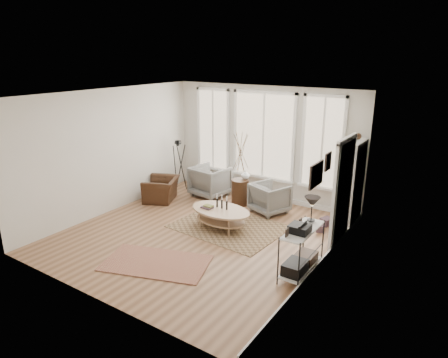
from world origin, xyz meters
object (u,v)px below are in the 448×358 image
Objects in this scene: armchair_left at (210,181)px; accent_chair at (161,189)px; armchair_right at (270,198)px; low_shelf at (302,247)px; side_table at (240,171)px; coffee_table at (220,213)px; bookcase at (352,184)px.

armchair_left reaches higher than accent_chair.
accent_chair is (-2.71, -0.81, -0.06)m from armchair_right.
side_table is (-2.59, 2.25, 0.37)m from low_shelf.
armchair_left reaches higher than armchair_right.
coffee_table is 0.79× the size of side_table.
low_shelf reaches higher than accent_chair.
side_table reaches higher than low_shelf.
accent_chair is at bearing 164.89° from coffee_table.
accent_chair is at bearing 37.82° from armchair_right.
side_table is (-0.38, 1.46, 0.53)m from coffee_table.
armchair_left is (-1.38, 1.58, 0.06)m from coffee_table.
bookcase reaches higher than coffee_table.
armchair_left is (-3.59, 2.37, -0.10)m from low_shelf.
armchair_right reaches higher than coffee_table.
bookcase is 1.58× the size of low_shelf.
bookcase is at bearing -148.89° from armchair_right.
bookcase is at bearing 79.02° from accent_chair.
low_shelf is at bearing 152.97° from armchair_left.
side_table reaches higher than armchair_right.
coffee_table is (-2.21, 0.79, -0.17)m from low_shelf.
low_shelf is 3.45m from side_table.
accent_chair is (-2.24, 0.60, -0.05)m from coffee_table.
bookcase is 3.69m from armchair_left.
bookcase is 2.56m from low_shelf.
side_table is (-0.85, 0.04, 0.52)m from armchair_right.
side_table is at bearing 179.55° from armchair_left.
bookcase reaches higher than side_table.
armchair_right is at bearing -2.87° from side_table.
side_table is (-2.65, -0.27, -0.08)m from bookcase.
armchair_left is (-3.65, -0.15, -0.55)m from bookcase.
low_shelf is at bearing -40.95° from side_table.
armchair_right is (-1.79, -0.32, -0.60)m from bookcase.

